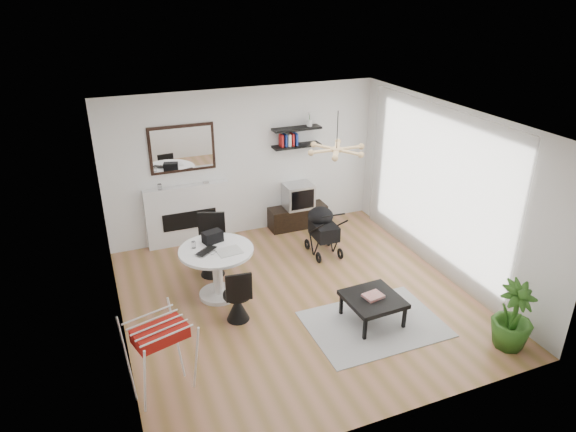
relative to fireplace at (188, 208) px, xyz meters
name	(u,v)px	position (x,y,z in m)	size (l,w,h in m)	color
floor	(298,298)	(1.10, -2.42, -0.69)	(5.00, 5.00, 0.00)	olive
ceiling	(300,121)	(1.10, -2.42, 2.01)	(5.00, 5.00, 0.00)	white
wall_back	(245,163)	(1.10, 0.08, 0.66)	(5.00, 5.00, 0.00)	white
wall_left	(111,248)	(-1.40, -2.42, 0.66)	(5.00, 5.00, 0.00)	white
wall_right	(447,191)	(3.60, -2.42, 0.66)	(5.00, 5.00, 0.00)	white
sheer_curtain	(433,188)	(3.50, -2.22, 0.66)	(0.04, 3.60, 2.60)	white
fireplace	(188,208)	(0.00, 0.00, 0.00)	(1.50, 0.17, 2.16)	white
shelf_lower	(297,146)	(2.06, -0.05, 0.91)	(0.90, 0.25, 0.04)	black
shelf_upper	(297,129)	(2.06, -0.05, 1.23)	(0.90, 0.25, 0.04)	black
pendant_lamp	(337,150)	(1.80, -2.12, 1.46)	(0.90, 0.90, 0.10)	tan
tv_console	(298,217)	(2.06, -0.13, -0.48)	(1.11, 0.39, 0.42)	black
crt_tv	(298,196)	(2.06, -0.13, -0.04)	(0.53, 0.46, 0.46)	#B8B7BA
dining_table	(217,265)	(0.02, -1.91, -0.16)	(1.09, 1.09, 0.80)	white
laptop	(209,252)	(-0.11, -1.99, 0.13)	(0.35, 0.23, 0.03)	black
black_bag	(213,237)	(0.03, -1.67, 0.20)	(0.29, 0.17, 0.17)	black
newspaper	(229,251)	(0.17, -2.05, 0.12)	(0.35, 0.29, 0.01)	silver
drinking_glass	(194,245)	(-0.27, -1.75, 0.16)	(0.06, 0.06, 0.10)	white
chair_far	(212,256)	(0.10, -1.24, -0.37)	(0.53, 0.54, 1.00)	black
chair_near	(238,304)	(0.11, -2.60, -0.42)	(0.40, 0.41, 0.83)	black
drying_rack	(161,357)	(-1.08, -3.64, -0.17)	(0.80, 0.77, 0.98)	white
stroller	(323,232)	(2.06, -1.24, -0.30)	(0.48, 0.76, 0.90)	black
rug	(374,324)	(1.82, -3.41, -0.68)	(1.83, 1.32, 0.01)	#999999
coffee_table	(373,300)	(1.83, -3.32, -0.34)	(0.76, 0.76, 0.38)	black
magazines	(373,296)	(1.83, -3.32, -0.28)	(0.26, 0.20, 0.04)	#BC322F
potted_plant	(513,316)	(3.20, -4.45, -0.22)	(0.52, 0.52, 0.92)	#2C5C1A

